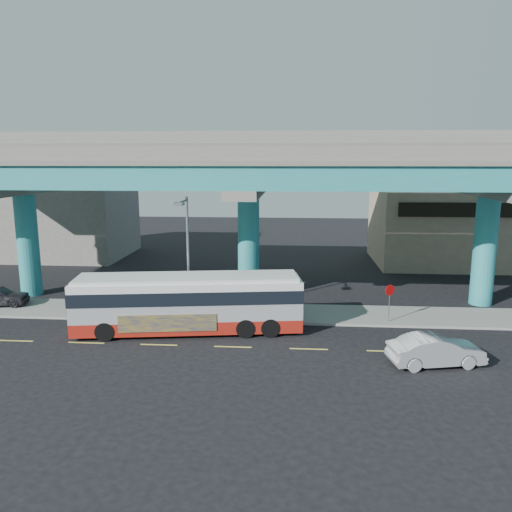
# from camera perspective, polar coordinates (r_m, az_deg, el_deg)

# --- Properties ---
(ground) EXTENTS (120.00, 120.00, 0.00)m
(ground) POSITION_cam_1_polar(r_m,az_deg,el_deg) (27.14, -2.58, -10.11)
(ground) COLOR black
(ground) RESTS_ON ground
(sidewalk) EXTENTS (70.00, 4.00, 0.15)m
(sidewalk) POSITION_cam_1_polar(r_m,az_deg,el_deg) (32.28, -1.40, -6.49)
(sidewalk) COLOR gray
(sidewalk) RESTS_ON ground
(lane_markings) EXTENTS (58.00, 0.12, 0.01)m
(lane_markings) POSITION_cam_1_polar(r_m,az_deg,el_deg) (26.86, -2.65, -10.33)
(lane_markings) COLOR #D8C64C
(lane_markings) RESTS_ON ground
(viaduct) EXTENTS (52.00, 12.40, 11.70)m
(viaduct) POSITION_cam_1_polar(r_m,az_deg,el_deg) (34.39, -0.87, 9.93)
(viaduct) COLOR teal
(viaduct) RESTS_ON ground
(building_beige) EXTENTS (14.00, 10.23, 7.00)m
(building_beige) POSITION_cam_1_polar(r_m,az_deg,el_deg) (50.76, 21.39, 3.13)
(building_beige) COLOR tan
(building_beige) RESTS_ON ground
(building_concrete) EXTENTS (12.00, 10.00, 9.00)m
(building_concrete) POSITION_cam_1_polar(r_m,az_deg,el_deg) (54.55, -20.83, 4.71)
(building_concrete) COLOR gray
(building_concrete) RESTS_ON ground
(transit_bus) EXTENTS (13.13, 4.60, 3.31)m
(transit_bus) POSITION_cam_1_polar(r_m,az_deg,el_deg) (28.81, -7.70, -5.14)
(transit_bus) COLOR maroon
(transit_bus) RESTS_ON ground
(sedan) EXTENTS (3.37, 5.16, 1.50)m
(sedan) POSITION_cam_1_polar(r_m,az_deg,el_deg) (25.84, 19.87, -10.11)
(sedan) COLOR #ADACB1
(sedan) RESTS_ON ground
(street_lamp) EXTENTS (0.50, 2.45, 7.46)m
(street_lamp) POSITION_cam_1_polar(r_m,az_deg,el_deg) (29.66, -8.04, 1.65)
(street_lamp) COLOR gray
(street_lamp) RESTS_ON sidewalk
(stop_sign) EXTENTS (0.62, 0.36, 2.30)m
(stop_sign) POSITION_cam_1_polar(r_m,az_deg,el_deg) (30.93, 15.04, -4.35)
(stop_sign) COLOR gray
(stop_sign) RESTS_ON sidewalk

